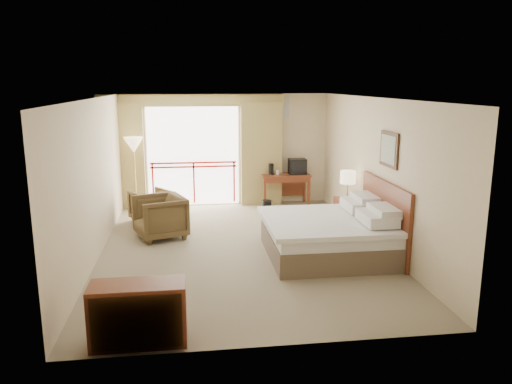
{
  "coord_description": "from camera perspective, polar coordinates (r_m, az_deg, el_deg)",
  "views": [
    {
      "loc": [
        -0.89,
        -8.64,
        2.97
      ],
      "look_at": [
        0.33,
        0.4,
        0.95
      ],
      "focal_mm": 35.0,
      "sensor_mm": 36.0,
      "label": 1
    }
  ],
  "objects": [
    {
      "name": "valance",
      "position": [
        12.03,
        -7.35,
        10.35
      ],
      "size": [
        4.4,
        0.22,
        0.28
      ],
      "primitive_type": "cube",
      "color": "#97854C",
      "rests_on": "wall_back"
    },
    {
      "name": "dresser",
      "position": [
        6.05,
        -13.29,
        -13.38
      ],
      "size": [
        1.09,
        0.46,
        0.73
      ],
      "rotation": [
        0.0,
        0.0,
        -0.04
      ],
      "color": "#5D2413",
      "rests_on": "floor"
    },
    {
      "name": "balcony_railing",
      "position": [
        12.29,
        -7.13,
        2.24
      ],
      "size": [
        2.09,
        0.03,
        1.02
      ],
      "color": "#B3170F",
      "rests_on": "wall_back"
    },
    {
      "name": "ceiling",
      "position": [
        8.69,
        -1.82,
        10.68
      ],
      "size": [
        7.0,
        7.0,
        0.0
      ],
      "primitive_type": "plane",
      "rotation": [
        3.14,
        0.0,
        0.0
      ],
      "color": "white",
      "rests_on": "wall_back"
    },
    {
      "name": "curtain_right",
      "position": [
        12.24,
        0.59,
        4.37
      ],
      "size": [
        1.0,
        0.26,
        2.5
      ],
      "primitive_type": "cube",
      "color": "#97854C",
      "rests_on": "wall_back"
    },
    {
      "name": "wall_back",
      "position": [
        12.28,
        -3.45,
        4.85
      ],
      "size": [
        5.0,
        0.0,
        5.0
      ],
      "primitive_type": "plane",
      "rotation": [
        1.57,
        0.0,
        0.0
      ],
      "color": "beige",
      "rests_on": "ground"
    },
    {
      "name": "coffee_maker",
      "position": [
        12.11,
        1.73,
        2.62
      ],
      "size": [
        0.16,
        0.16,
        0.27
      ],
      "primitive_type": "cylinder",
      "rotation": [
        0.0,
        0.0,
        -0.38
      ],
      "color": "black",
      "rests_on": "desk"
    },
    {
      "name": "table_lamp",
      "position": [
        10.18,
        10.46,
        1.62
      ],
      "size": [
        0.31,
        0.31,
        0.55
      ],
      "rotation": [
        0.0,
        0.0,
        -0.18
      ],
      "color": "tan",
      "rests_on": "nightstand"
    },
    {
      "name": "curtain_left",
      "position": [
        12.21,
        -14.96,
        3.94
      ],
      "size": [
        1.0,
        0.26,
        2.5
      ],
      "primitive_type": "cube",
      "color": "#97854C",
      "rests_on": "wall_back"
    },
    {
      "name": "bed",
      "position": [
        8.78,
        8.5,
        -4.86
      ],
      "size": [
        2.13,
        2.06,
        0.97
      ],
      "color": "brown",
      "rests_on": "floor"
    },
    {
      "name": "armchair_near",
      "position": [
        9.96,
        -10.82,
        -5.12
      ],
      "size": [
        1.15,
        1.14,
        0.83
      ],
      "primitive_type": "imported",
      "rotation": [
        0.0,
        0.0,
        -1.23
      ],
      "color": "#47361F",
      "rests_on": "floor"
    },
    {
      "name": "hvac_vent",
      "position": [
        12.32,
        2.62,
        9.56
      ],
      "size": [
        0.5,
        0.04,
        0.5
      ],
      "primitive_type": "cube",
      "color": "silver",
      "rests_on": "wall_back"
    },
    {
      "name": "book",
      "position": [
        10.52,
        -12.32,
        -0.86
      ],
      "size": [
        0.22,
        0.26,
        0.02
      ],
      "primitive_type": "imported",
      "rotation": [
        0.0,
        0.0,
        0.3
      ],
      "color": "white",
      "rests_on": "side_table"
    },
    {
      "name": "nightstand",
      "position": [
        10.3,
        10.38,
        -2.59
      ],
      "size": [
        0.49,
        0.57,
        0.66
      ],
      "primitive_type": "cube",
      "rotation": [
        0.0,
        0.0,
        -0.04
      ],
      "color": "#5D2413",
      "rests_on": "floor"
    },
    {
      "name": "wall_front",
      "position": [
        5.46,
        2.06,
        -4.78
      ],
      "size": [
        5.0,
        0.0,
        5.0
      ],
      "primitive_type": "plane",
      "rotation": [
        -1.57,
        0.0,
        0.0
      ],
      "color": "beige",
      "rests_on": "ground"
    },
    {
      "name": "cup",
      "position": [
        12.1,
        2.47,
        2.22
      ],
      "size": [
        0.1,
        0.1,
        0.11
      ],
      "primitive_type": "cylinder",
      "rotation": [
        0.0,
        0.0,
        -0.3
      ],
      "color": "white",
      "rests_on": "desk"
    },
    {
      "name": "side_table",
      "position": [
        10.57,
        -12.27,
        -1.87
      ],
      "size": [
        0.54,
        0.54,
        0.59
      ],
      "rotation": [
        0.0,
        0.0,
        -0.15
      ],
      "color": "#311B0B",
      "rests_on": "floor"
    },
    {
      "name": "wall_left",
      "position": [
        8.94,
        -17.92,
        1.41
      ],
      "size": [
        0.0,
        7.0,
        7.0
      ],
      "primitive_type": "plane",
      "rotation": [
        1.57,
        0.0,
        1.57
      ],
      "color": "beige",
      "rests_on": "ground"
    },
    {
      "name": "floor",
      "position": [
        9.18,
        -1.7,
        -6.42
      ],
      "size": [
        7.0,
        7.0,
        0.0
      ],
      "primitive_type": "plane",
      "color": "gray",
      "rests_on": "ground"
    },
    {
      "name": "armchair_far",
      "position": [
        11.16,
        -11.82,
        -3.26
      ],
      "size": [
        1.04,
        1.04,
        0.69
      ],
      "primitive_type": "imported",
      "rotation": [
        0.0,
        0.0,
        -2.54
      ],
      "color": "#47361F",
      "rests_on": "floor"
    },
    {
      "name": "headboard",
      "position": [
        9.01,
        14.46,
        -2.86
      ],
      "size": [
        0.06,
        2.1,
        1.3
      ],
      "primitive_type": "cube",
      "color": "#5D2413",
      "rests_on": "wall_right"
    },
    {
      "name": "wastebasket",
      "position": [
        11.65,
        1.23,
        -1.63
      ],
      "size": [
        0.28,
        0.28,
        0.27
      ],
      "primitive_type": "cylinder",
      "rotation": [
        0.0,
        0.0,
        -0.34
      ],
      "color": "black",
      "rests_on": "floor"
    },
    {
      "name": "balcony_door",
      "position": [
        12.25,
        -7.18,
        4.05
      ],
      "size": [
        2.4,
        0.0,
        2.4
      ],
      "primitive_type": "plane",
      "rotation": [
        1.57,
        0.0,
        0.0
      ],
      "color": "white",
      "rests_on": "wall_back"
    },
    {
      "name": "phone",
      "position": [
        10.05,
        10.46,
        -0.77
      ],
      "size": [
        0.21,
        0.18,
        0.08
      ],
      "primitive_type": "cube",
      "rotation": [
        0.0,
        0.0,
        0.19
      ],
      "color": "black",
      "rests_on": "nightstand"
    },
    {
      "name": "wall_right",
      "position": [
        9.42,
        13.56,
        2.21
      ],
      "size": [
        0.0,
        7.0,
        7.0
      ],
      "primitive_type": "plane",
      "rotation": [
        1.57,
        0.0,
        -1.57
      ],
      "color": "beige",
      "rests_on": "ground"
    },
    {
      "name": "tv",
      "position": [
        12.22,
        4.75,
        2.92
      ],
      "size": [
        0.41,
        0.33,
        0.38
      ],
      "rotation": [
        0.0,
        0.0,
        -0.05
      ],
      "color": "black",
      "rests_on": "desk"
    },
    {
      "name": "floor_lamp",
      "position": [
        11.77,
        -13.81,
        4.93
      ],
      "size": [
        0.44,
        0.44,
        1.74
      ],
      "rotation": [
        0.0,
        0.0,
        -0.01
      ],
      "color": "tan",
      "rests_on": "floor"
    },
    {
      "name": "framed_art",
      "position": [
        8.79,
        14.95,
        4.72
      ],
      "size": [
        0.04,
        0.72,
        0.6
      ],
      "color": "#311B0B",
      "rests_on": "wall_right"
    },
    {
      "name": "desk",
      "position": [
        12.28,
        3.3,
        1.31
      ],
      "size": [
        1.18,
        0.57,
        0.77
      ],
      "rotation": [
        0.0,
        0.0,
        0.05
      ],
      "color": "#5D2413",
      "rests_on": "floor"
    }
  ]
}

